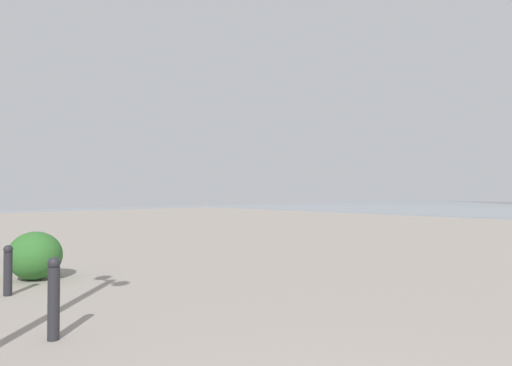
% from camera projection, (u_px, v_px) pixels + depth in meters
% --- Properties ---
extents(bollard_near, '(0.13, 0.13, 0.86)m').
position_uv_depth(bollard_near, '(54.00, 297.00, 4.62)').
color(bollard_near, '#232328').
rests_on(bollard_near, ground).
extents(bollard_mid, '(0.13, 0.13, 0.75)m').
position_uv_depth(bollard_mid, '(8.00, 269.00, 6.59)').
color(bollard_mid, '#232328').
rests_on(bollard_mid, ground).
extents(shrub_low, '(0.99, 0.89, 0.84)m').
position_uv_depth(shrub_low, '(35.00, 256.00, 7.80)').
color(shrub_low, '#2D6628').
rests_on(shrub_low, ground).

